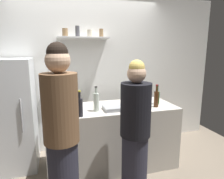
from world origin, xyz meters
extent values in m
cube|color=white|center=(0.00, 1.25, 1.30)|extent=(4.80, 0.10, 2.60)
cube|color=silver|center=(-0.04, 1.09, 1.88)|extent=(0.81, 0.22, 0.02)
cylinder|color=olive|center=(-0.32, 1.09, 1.96)|extent=(0.08, 0.08, 0.12)
cylinder|color=#4C4C51|center=(-0.13, 1.09, 1.98)|extent=(0.07, 0.07, 0.16)
cylinder|color=beige|center=(0.05, 1.09, 1.95)|extent=(0.08, 0.08, 0.11)
cylinder|color=olive|center=(0.24, 1.09, 1.96)|extent=(0.07, 0.07, 0.13)
cube|color=silver|center=(-1.11, 0.85, 0.79)|extent=(0.59, 0.64, 1.58)
cylinder|color=#99999E|center=(-0.95, 0.51, 0.87)|extent=(0.02, 0.02, 0.45)
cube|color=#B7B2A8|center=(0.25, 0.48, 0.45)|extent=(1.81, 0.74, 0.90)
cube|color=gray|center=(0.26, 0.33, 0.93)|extent=(0.34, 0.24, 0.05)
cylinder|color=#B2B2B7|center=(-0.48, 0.76, 0.95)|extent=(0.11, 0.11, 0.10)
cylinder|color=silver|center=(-0.47, 0.77, 1.01)|extent=(0.02, 0.02, 0.16)
cylinder|color=silver|center=(-0.47, 0.77, 1.02)|extent=(0.01, 0.01, 0.17)
cylinder|color=silver|center=(-0.46, 0.76, 1.02)|extent=(0.01, 0.02, 0.18)
cylinder|color=silver|center=(-0.48, 0.76, 1.01)|extent=(0.02, 0.03, 0.15)
cylinder|color=#B2BFB2|center=(-0.01, 0.35, 1.02)|extent=(0.07, 0.07, 0.24)
cylinder|color=#B2BFB2|center=(-0.01, 0.35, 1.18)|extent=(0.03, 0.03, 0.08)
cylinder|color=#333333|center=(-0.01, 0.35, 1.23)|extent=(0.03, 0.03, 0.02)
cylinder|color=#472814|center=(0.84, 0.30, 1.01)|extent=(0.07, 0.07, 0.22)
cylinder|color=#472814|center=(0.84, 0.30, 1.16)|extent=(0.03, 0.03, 0.09)
cylinder|color=maroon|center=(0.84, 0.30, 1.22)|extent=(0.03, 0.03, 0.02)
cylinder|color=#19471E|center=(0.93, 0.44, 1.00)|extent=(0.07, 0.07, 0.19)
cylinder|color=#19471E|center=(0.93, 0.44, 1.13)|extent=(0.03, 0.03, 0.09)
cylinder|color=black|center=(0.93, 0.44, 1.18)|extent=(0.03, 0.03, 0.02)
cylinder|color=black|center=(-0.24, 0.19, 1.01)|extent=(0.07, 0.07, 0.22)
cylinder|color=black|center=(-0.24, 0.19, 1.17)|extent=(0.03, 0.03, 0.08)
cylinder|color=gold|center=(-0.24, 0.19, 1.22)|extent=(0.03, 0.03, 0.02)
cylinder|color=silver|center=(0.88, 0.67, 0.99)|extent=(0.08, 0.08, 0.17)
cylinder|color=silver|center=(0.88, 0.67, 1.08)|extent=(0.05, 0.05, 0.02)
cylinder|color=yellow|center=(0.88, 0.67, 1.10)|extent=(0.05, 0.05, 0.02)
cylinder|color=#262633|center=(0.33, -0.18, 0.38)|extent=(0.30, 0.30, 0.75)
cylinder|color=black|center=(0.33, -0.18, 1.05)|extent=(0.34, 0.34, 0.60)
sphere|color=#D8AD8C|center=(0.33, -0.18, 1.45)|extent=(0.20, 0.20, 0.20)
sphere|color=#D8B759|center=(0.33, -0.18, 1.51)|extent=(0.17, 0.17, 0.17)
cylinder|color=#262633|center=(-0.48, -0.28, 0.42)|extent=(0.30, 0.30, 0.83)
cylinder|color=brown|center=(-0.48, -0.28, 1.16)|extent=(0.34, 0.34, 0.66)
sphere|color=#D8AD8C|center=(-0.48, -0.28, 1.61)|extent=(0.23, 0.23, 0.23)
sphere|color=black|center=(-0.48, -0.28, 1.67)|extent=(0.19, 0.19, 0.19)
camera|label=1|loc=(-0.51, -2.13, 1.70)|focal=31.97mm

